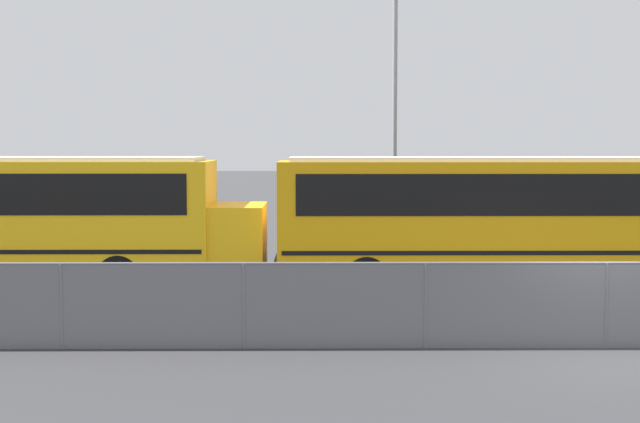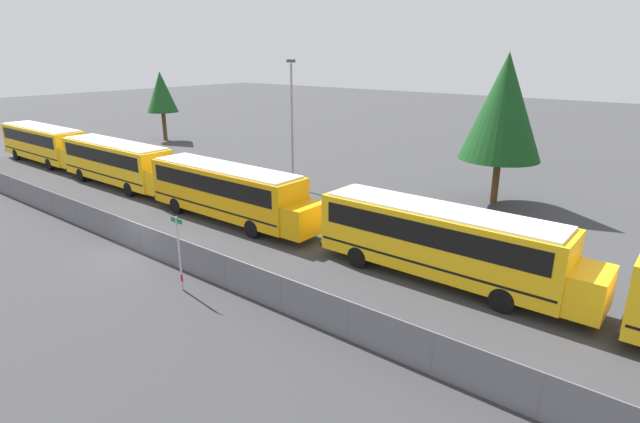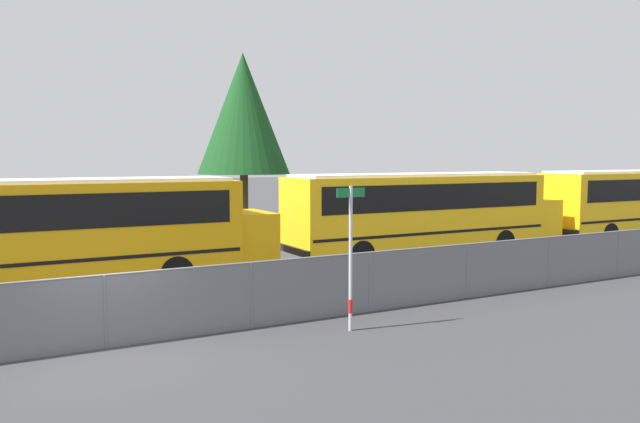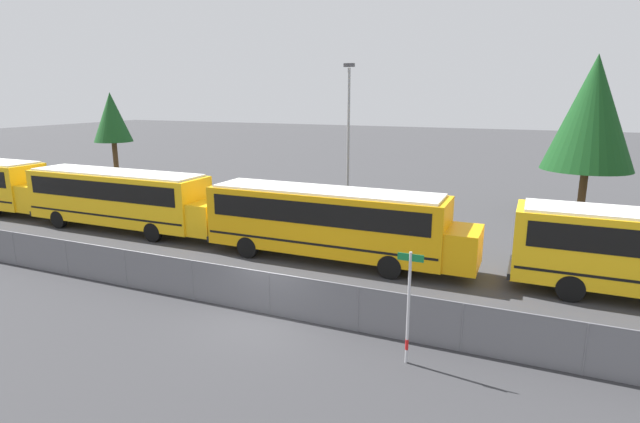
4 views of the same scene
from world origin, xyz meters
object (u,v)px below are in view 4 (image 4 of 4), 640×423
object	(u,v)px
tree_1	(112,118)
school_bus_1	(121,196)
school_bus_2	(330,219)
street_sign	(408,306)
light_pole	(348,136)
tree_0	(592,113)

from	to	relation	value
tree_1	school_bus_1	bearing A→B (deg)	-43.96
school_bus_2	street_sign	xyz separation A→B (m)	(5.23, -7.21, -0.22)
school_bus_2	light_pole	size ratio (longest dim) A/B	1.35
light_pole	tree_1	world-z (taller)	light_pole
light_pole	tree_1	distance (m)	25.30
school_bus_1	light_pole	world-z (taller)	light_pole
school_bus_2	street_sign	size ratio (longest dim) A/B	3.77
school_bus_2	street_sign	distance (m)	8.91
light_pole	street_sign	bearing A→B (deg)	-64.09
school_bus_1	street_sign	size ratio (longest dim) A/B	3.77
school_bus_1	street_sign	xyz separation A→B (m)	(17.51, -7.49, -0.22)
light_pole	tree_0	world-z (taller)	tree_0
school_bus_2	light_pole	xyz separation A→B (m)	(-2.11, 7.91, 2.94)
school_bus_2	tree_1	world-z (taller)	tree_1
street_sign	light_pole	bearing A→B (deg)	115.91
tree_0	school_bus_2	bearing A→B (deg)	-129.30
tree_1	school_bus_2	bearing A→B (deg)	-27.94
school_bus_1	tree_0	world-z (taller)	tree_0
school_bus_1	street_sign	bearing A→B (deg)	-23.15
school_bus_1	school_bus_2	bearing A→B (deg)	-1.31
school_bus_1	light_pole	xyz separation A→B (m)	(10.17, 7.62, 2.94)
school_bus_2	light_pole	world-z (taller)	light_pole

